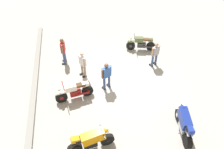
{
  "coord_description": "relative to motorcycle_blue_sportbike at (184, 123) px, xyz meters",
  "views": [
    {
      "loc": [
        -8.8,
        2.17,
        7.97
      ],
      "look_at": [
        -0.48,
        0.4,
        0.75
      ],
      "focal_mm": 33.57,
      "sensor_mm": 36.0,
      "label": 1
    }
  ],
  "objects": [
    {
      "name": "person_in_red_shirt",
      "position": [
        6.21,
        4.85,
        0.39
      ],
      "size": [
        0.67,
        0.36,
        1.72
      ],
      "rotation": [
        0.0,
        0.0,
        1.44
      ],
      "color": "#384772",
      "rests_on": "ground"
    },
    {
      "name": "person_in_gray_shirt",
      "position": [
        4.8,
        -0.49,
        0.3
      ],
      "size": [
        0.46,
        0.6,
        1.59
      ],
      "rotation": [
        0.0,
        0.0,
        0.46
      ],
      "color": "#384772",
      "rests_on": "ground"
    },
    {
      "name": "curb_edge",
      "position": [
        4.08,
        6.59,
        -0.52
      ],
      "size": [
        14.0,
        0.3,
        0.15
      ],
      "primitive_type": "cube",
      "color": "gray",
      "rests_on": "ground"
    },
    {
      "name": "person_in_blue_shirt",
      "position": [
        3.41,
        2.73,
        0.36
      ],
      "size": [
        0.48,
        0.61,
        1.68
      ],
      "rotation": [
        0.0,
        0.0,
        0.5
      ],
      "color": "#384772",
      "rests_on": "ground"
    },
    {
      "name": "person_in_white_shirt",
      "position": [
        4.74,
        3.83,
        0.3
      ],
      "size": [
        0.6,
        0.46,
        1.59
      ],
      "rotation": [
        0.0,
        0.0,
        2.02
      ],
      "color": "gray",
      "rests_on": "ground"
    },
    {
      "name": "motorcycle_blue_sportbike",
      "position": [
        0.0,
        0.0,
        0.0
      ],
      "size": [
        1.95,
        0.72,
        1.14
      ],
      "rotation": [
        0.0,
        0.0,
        6.1
      ],
      "color": "black",
      "rests_on": "ground"
    },
    {
      "name": "motorcycle_olive_vintage",
      "position": [
        6.62,
        -0.24,
        -0.11
      ],
      "size": [
        0.88,
        1.92,
        1.07
      ],
      "rotation": [
        0.0,
        0.0,
        1.3
      ],
      "color": "black",
      "rests_on": "ground"
    },
    {
      "name": "ground_plane",
      "position": [
        4.08,
        1.99,
        -0.59
      ],
      "size": [
        40.0,
        40.0,
        0.0
      ],
      "primitive_type": "plane",
      "color": "#9E9E99"
    },
    {
      "name": "motorcycle_cream_vintage",
      "position": [
        3.0,
        4.46,
        -0.11
      ],
      "size": [
        0.7,
        1.95,
        1.07
      ],
      "rotation": [
        0.0,
        0.0,
        1.72
      ],
      "color": "black",
      "rests_on": "ground"
    },
    {
      "name": "motorcycle_orange_sportbike",
      "position": [
        -0.0,
        4.01,
        0.0
      ],
      "size": [
        0.7,
        1.96,
        1.14
      ],
      "rotation": [
        0.0,
        0.0,
        4.84
      ],
      "color": "black",
      "rests_on": "ground"
    }
  ]
}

